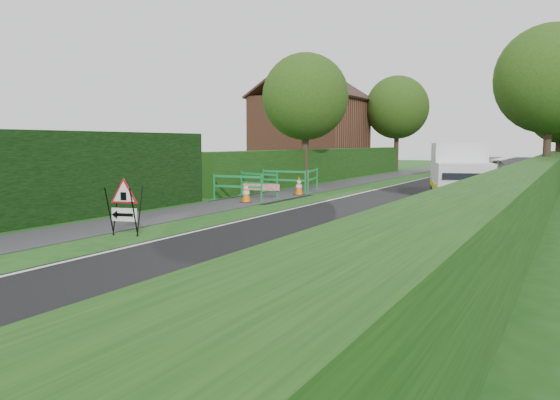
% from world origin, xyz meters
% --- Properties ---
extents(ground, '(120.00, 120.00, 0.00)m').
position_xyz_m(ground, '(0.00, 0.00, 0.00)').
color(ground, '#1A4513').
rests_on(ground, ground).
extents(road_surface, '(6.00, 90.00, 0.02)m').
position_xyz_m(road_surface, '(2.50, 35.00, 0.00)').
color(road_surface, black).
rests_on(road_surface, ground).
extents(footpath, '(2.00, 90.00, 0.02)m').
position_xyz_m(footpath, '(-3.00, 35.00, 0.01)').
color(footpath, '#2D2D30').
rests_on(footpath, ground).
extents(hedge_west_far, '(1.00, 24.00, 1.80)m').
position_xyz_m(hedge_west_far, '(-5.00, 22.00, 0.00)').
color(hedge_west_far, '#14380F').
rests_on(hedge_west_far, ground).
extents(hedge_east, '(1.20, 50.00, 1.50)m').
position_xyz_m(hedge_east, '(6.50, 16.00, 0.00)').
color(hedge_east, '#14380F').
rests_on(hedge_east, ground).
extents(house_west, '(7.50, 7.40, 7.88)m').
position_xyz_m(house_west, '(-10.00, 30.00, 2.90)').
color(house_west, brown).
rests_on(house_west, ground).
extents(tree_nw, '(4.40, 4.40, 6.70)m').
position_xyz_m(tree_nw, '(-4.60, 18.00, 4.48)').
color(tree_nw, '#2D2116').
rests_on(tree_nw, ground).
extents(tree_ne, '(5.20, 5.20, 7.79)m').
position_xyz_m(tree_ne, '(6.40, 22.00, 5.17)').
color(tree_ne, '#2D2116').
rests_on(tree_ne, ground).
extents(tree_fw, '(4.80, 4.80, 7.24)m').
position_xyz_m(tree_fw, '(-4.60, 34.00, 4.83)').
color(tree_fw, '#2D2116').
rests_on(tree_fw, ground).
extents(tree_fe, '(4.20, 4.20, 6.33)m').
position_xyz_m(tree_fe, '(6.40, 38.00, 4.22)').
color(tree_fe, '#2D2116').
rests_on(tree_fe, ground).
extents(triangle_sign, '(0.96, 0.96, 1.14)m').
position_xyz_m(triangle_sign, '(-1.44, 1.93, 0.80)').
color(triangle_sign, black).
rests_on(triangle_sign, ground).
extents(works_van, '(3.08, 5.04, 2.16)m').
position_xyz_m(works_van, '(3.84, 13.91, 1.14)').
color(works_van, silver).
rests_on(works_van, ground).
extents(traffic_cone_0, '(0.38, 0.38, 0.79)m').
position_xyz_m(traffic_cone_0, '(4.88, 12.26, 0.39)').
color(traffic_cone_0, black).
rests_on(traffic_cone_0, ground).
extents(traffic_cone_1, '(0.38, 0.38, 0.79)m').
position_xyz_m(traffic_cone_1, '(5.19, 12.93, 0.39)').
color(traffic_cone_1, black).
rests_on(traffic_cone_1, ground).
extents(traffic_cone_2, '(0.38, 0.38, 0.79)m').
position_xyz_m(traffic_cone_2, '(5.06, 15.68, 0.39)').
color(traffic_cone_2, black).
rests_on(traffic_cone_2, ground).
extents(traffic_cone_3, '(0.38, 0.38, 0.79)m').
position_xyz_m(traffic_cone_3, '(-2.73, 9.32, 0.39)').
color(traffic_cone_3, black).
rests_on(traffic_cone_3, ground).
extents(traffic_cone_4, '(0.38, 0.38, 0.79)m').
position_xyz_m(traffic_cone_4, '(-2.31, 12.74, 0.39)').
color(traffic_cone_4, black).
rests_on(traffic_cone_4, ground).
extents(ped_barrier_0, '(2.08, 0.49, 1.00)m').
position_xyz_m(ped_barrier_0, '(-3.27, 9.57, 0.63)').
color(ped_barrier_0, '#198A41').
rests_on(ped_barrier_0, ground).
extents(ped_barrier_1, '(2.08, 0.83, 1.00)m').
position_xyz_m(ped_barrier_1, '(-3.40, 11.32, 0.63)').
color(ped_barrier_1, '#198A41').
rests_on(ped_barrier_1, ground).
extents(ped_barrier_2, '(2.08, 0.52, 1.00)m').
position_xyz_m(ped_barrier_2, '(-3.43, 13.51, 0.63)').
color(ped_barrier_2, '#198A41').
rests_on(ped_barrier_2, ground).
extents(ped_barrier_3, '(0.82, 2.08, 1.00)m').
position_xyz_m(ped_barrier_3, '(-2.65, 14.80, 0.63)').
color(ped_barrier_3, '#198A41').
rests_on(ped_barrier_3, ground).
extents(redwhite_plank, '(1.48, 0.35, 0.25)m').
position_xyz_m(redwhite_plank, '(-3.02, 10.87, 0.00)').
color(redwhite_plank, red).
rests_on(redwhite_plank, ground).
extents(hatchback_car, '(2.58, 3.94, 1.25)m').
position_xyz_m(hatchback_car, '(2.97, 27.28, 0.62)').
color(hatchback_car, white).
rests_on(hatchback_car, ground).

